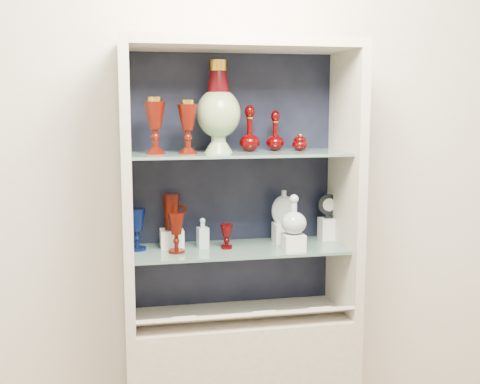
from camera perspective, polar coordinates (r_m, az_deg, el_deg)
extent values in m
cube|color=white|center=(2.79, -0.89, 2.68)|extent=(3.50, 0.02, 2.80)
cube|color=black|center=(2.77, -0.77, 1.07)|extent=(0.98, 0.02, 1.15)
cube|color=#B9AF9C|center=(2.53, -10.71, 0.25)|extent=(0.04, 0.40, 1.15)
cube|color=#B9AF9C|center=(2.72, 9.98, 0.81)|extent=(0.04, 0.40, 1.15)
cube|color=#B9AF9C|center=(2.57, 0.00, 13.81)|extent=(1.00, 0.40, 0.04)
cube|color=slate|center=(2.65, -0.08, -5.42)|extent=(0.92, 0.34, 0.01)
cube|color=slate|center=(2.59, -0.09, 3.66)|extent=(0.92, 0.34, 0.01)
cube|color=#B9AF9C|center=(2.61, 0.48, -11.73)|extent=(0.92, 0.17, 0.09)
cube|color=white|center=(2.68, 7.38, -10.87)|extent=(0.10, 0.06, 0.03)
cube|color=white|center=(2.62, 2.14, -11.30)|extent=(0.10, 0.06, 0.03)
cube|color=white|center=(2.57, -5.41, -11.76)|extent=(0.10, 0.06, 0.03)
cube|color=silver|center=(2.66, -6.48, -4.39)|extent=(0.10, 0.10, 0.08)
cube|color=silver|center=(2.74, 4.15, -3.88)|extent=(0.09, 0.09, 0.09)
cube|color=silver|center=(2.61, 5.09, -4.75)|extent=(0.09, 0.09, 0.07)
cube|color=silver|center=(2.83, 8.36, -3.45)|extent=(0.08, 0.08, 0.10)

